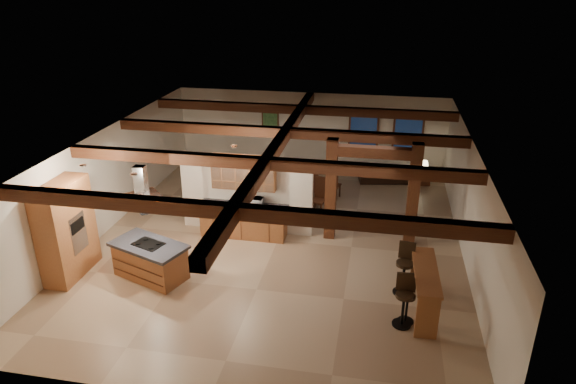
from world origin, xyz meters
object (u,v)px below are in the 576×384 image
sofa (385,174)px  dining_table (306,194)px  kitchen_island (150,260)px  bar_counter (425,284)px

sofa → dining_table: bearing=32.1°
kitchen_island → dining_table: bearing=59.2°
sofa → bar_counter: bar_counter is taller
dining_table → bar_counter: bar_counter is taller
dining_table → kitchen_island: bearing=-114.9°
dining_table → bar_counter: bearing=-51.6°
dining_table → bar_counter: (3.41, -5.37, 0.42)m
dining_table → bar_counter: 6.38m
kitchen_island → sofa: (5.58, 7.46, -0.19)m
kitchen_island → sofa: 9.32m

